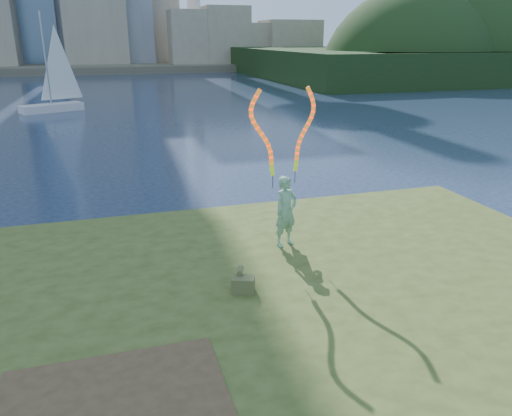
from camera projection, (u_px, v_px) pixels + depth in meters
name	position (u px, v px, depth m)	size (l,w,h in m)	color
ground	(221.00, 322.00, 10.45)	(320.00, 320.00, 0.00)	#18243C
grassy_knoll	(252.00, 376.00, 8.27)	(20.00, 18.00, 0.80)	#374619
far_shore	(110.00, 65.00, 96.25)	(320.00, 40.00, 1.20)	#4D4838
wooded_hill	(495.00, 73.00, 80.97)	(78.00, 50.00, 63.00)	black
woman_with_ribbons	(286.00, 190.00, 11.90)	(1.97, 0.81, 4.11)	#16662A
canvas_bag	(243.00, 284.00, 10.00)	(0.53, 0.60, 0.43)	#49502A
sailboat	(53.00, 95.00, 39.56)	(4.92, 3.34, 7.59)	silver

